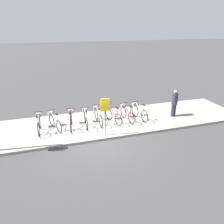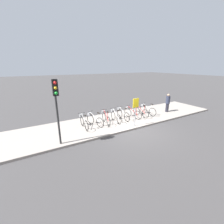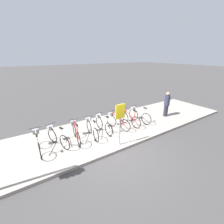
{
  "view_description": "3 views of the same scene",
  "coord_description": "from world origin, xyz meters",
  "px_view_note": "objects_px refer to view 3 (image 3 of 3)",
  "views": [
    {
      "loc": [
        -2.12,
        -8.75,
        5.15
      ],
      "look_at": [
        0.74,
        0.51,
        1.2
      ],
      "focal_mm": 35.0,
      "sensor_mm": 36.0,
      "label": 1
    },
    {
      "loc": [
        -5.63,
        -6.94,
        4.0
      ],
      "look_at": [
        -0.72,
        1.5,
        0.93
      ],
      "focal_mm": 24.0,
      "sensor_mm": 36.0,
      "label": 2
    },
    {
      "loc": [
        -2.99,
        -4.27,
        3.83
      ],
      "look_at": [
        0.68,
        1.44,
        1.22
      ],
      "focal_mm": 24.0,
      "sensor_mm": 36.0,
      "label": 3
    }
  ],
  "objects_px": {
    "parked_bicycle_4": "(103,124)",
    "parked_bicycle_7": "(138,115)",
    "pedestrian": "(167,104)",
    "parked_bicycle_5": "(117,121)",
    "parked_bicycle_3": "(92,128)",
    "sign_post": "(120,118)",
    "parked_bicycle_6": "(129,118)",
    "parked_bicycle_2": "(76,132)",
    "parked_bicycle_1": "(57,136)",
    "parked_bicycle_0": "(38,142)"
  },
  "relations": [
    {
      "from": "parked_bicycle_4",
      "to": "parked_bicycle_7",
      "type": "distance_m",
      "value": 2.34
    },
    {
      "from": "parked_bicycle_7",
      "to": "pedestrian",
      "type": "relative_size",
      "value": 0.99
    },
    {
      "from": "parked_bicycle_5",
      "to": "parked_bicycle_7",
      "type": "distance_m",
      "value": 1.56
    },
    {
      "from": "parked_bicycle_3",
      "to": "sign_post",
      "type": "xyz_separation_m",
      "value": [
        0.69,
        -1.36,
        0.85
      ]
    },
    {
      "from": "sign_post",
      "to": "parked_bicycle_6",
      "type": "bearing_deg",
      "value": 40.91
    },
    {
      "from": "parked_bicycle_2",
      "to": "sign_post",
      "type": "height_order",
      "value": "sign_post"
    },
    {
      "from": "parked_bicycle_1",
      "to": "parked_bicycle_3",
      "type": "xyz_separation_m",
      "value": [
        1.6,
        -0.11,
        0.0
      ]
    },
    {
      "from": "parked_bicycle_1",
      "to": "sign_post",
      "type": "xyz_separation_m",
      "value": [
        2.28,
        -1.47,
        0.85
      ]
    },
    {
      "from": "sign_post",
      "to": "parked_bicycle_0",
      "type": "bearing_deg",
      "value": 154.92
    },
    {
      "from": "parked_bicycle_0",
      "to": "pedestrian",
      "type": "xyz_separation_m",
      "value": [
        7.45,
        -0.29,
        0.39
      ]
    },
    {
      "from": "sign_post",
      "to": "parked_bicycle_2",
      "type": "bearing_deg",
      "value": 135.93
    },
    {
      "from": "parked_bicycle_2",
      "to": "parked_bicycle_4",
      "type": "height_order",
      "value": "same"
    },
    {
      "from": "parked_bicycle_7",
      "to": "sign_post",
      "type": "relative_size",
      "value": 0.83
    },
    {
      "from": "parked_bicycle_4",
      "to": "pedestrian",
      "type": "bearing_deg",
      "value": -4.87
    },
    {
      "from": "parked_bicycle_0",
      "to": "parked_bicycle_1",
      "type": "xyz_separation_m",
      "value": [
        0.75,
        0.05,
        0.0
      ]
    },
    {
      "from": "parked_bicycle_4",
      "to": "parked_bicycle_5",
      "type": "height_order",
      "value": "same"
    },
    {
      "from": "parked_bicycle_3",
      "to": "pedestrian",
      "type": "distance_m",
      "value": 5.13
    },
    {
      "from": "parked_bicycle_3",
      "to": "parked_bicycle_7",
      "type": "relative_size",
      "value": 1.01
    },
    {
      "from": "parked_bicycle_3",
      "to": "parked_bicycle_5",
      "type": "height_order",
      "value": "same"
    },
    {
      "from": "parked_bicycle_7",
      "to": "parked_bicycle_3",
      "type": "bearing_deg",
      "value": -178.75
    },
    {
      "from": "parked_bicycle_3",
      "to": "parked_bicycle_4",
      "type": "distance_m",
      "value": 0.71
    },
    {
      "from": "sign_post",
      "to": "parked_bicycle_1",
      "type": "bearing_deg",
      "value": 147.22
    },
    {
      "from": "parked_bicycle_0",
      "to": "parked_bicycle_3",
      "type": "bearing_deg",
      "value": -1.46
    },
    {
      "from": "parked_bicycle_1",
      "to": "parked_bicycle_4",
      "type": "height_order",
      "value": "same"
    },
    {
      "from": "parked_bicycle_3",
      "to": "parked_bicycle_7",
      "type": "distance_m",
      "value": 3.04
    },
    {
      "from": "parked_bicycle_6",
      "to": "parked_bicycle_4",
      "type": "bearing_deg",
      "value": 176.04
    },
    {
      "from": "parked_bicycle_0",
      "to": "parked_bicycle_1",
      "type": "distance_m",
      "value": 0.75
    },
    {
      "from": "pedestrian",
      "to": "sign_post",
      "type": "relative_size",
      "value": 0.84
    },
    {
      "from": "parked_bicycle_5",
      "to": "parked_bicycle_6",
      "type": "distance_m",
      "value": 0.81
    },
    {
      "from": "parked_bicycle_0",
      "to": "pedestrian",
      "type": "relative_size",
      "value": 1.01
    },
    {
      "from": "parked_bicycle_4",
      "to": "parked_bicycle_7",
      "type": "xyz_separation_m",
      "value": [
        2.34,
        -0.08,
        0.0
      ]
    },
    {
      "from": "pedestrian",
      "to": "parked_bicycle_5",
      "type": "bearing_deg",
      "value": 175.71
    },
    {
      "from": "parked_bicycle_6",
      "to": "pedestrian",
      "type": "xyz_separation_m",
      "value": [
        2.82,
        -0.27,
        0.39
      ]
    },
    {
      "from": "parked_bicycle_5",
      "to": "pedestrian",
      "type": "distance_m",
      "value": 3.65
    },
    {
      "from": "parked_bicycle_6",
      "to": "pedestrian",
      "type": "bearing_deg",
      "value": -5.38
    },
    {
      "from": "parked_bicycle_3",
      "to": "parked_bicycle_0",
      "type": "bearing_deg",
      "value": 178.54
    },
    {
      "from": "parked_bicycle_2",
      "to": "parked_bicycle_7",
      "type": "xyz_separation_m",
      "value": [
        3.8,
        0.02,
        0.0
      ]
    },
    {
      "from": "parked_bicycle_3",
      "to": "parked_bicycle_4",
      "type": "xyz_separation_m",
      "value": [
        0.7,
        0.14,
        0.0
      ]
    },
    {
      "from": "sign_post",
      "to": "parked_bicycle_3",
      "type": "bearing_deg",
      "value": 116.77
    },
    {
      "from": "parked_bicycle_1",
      "to": "parked_bicycle_6",
      "type": "bearing_deg",
      "value": -1.17
    },
    {
      "from": "parked_bicycle_2",
      "to": "pedestrian",
      "type": "xyz_separation_m",
      "value": [
        5.87,
        -0.28,
        0.39
      ]
    },
    {
      "from": "parked_bicycle_2",
      "to": "sign_post",
      "type": "distance_m",
      "value": 2.19
    },
    {
      "from": "parked_bicycle_1",
      "to": "parked_bicycle_7",
      "type": "relative_size",
      "value": 0.97
    },
    {
      "from": "parked_bicycle_0",
      "to": "parked_bicycle_7",
      "type": "distance_m",
      "value": 5.39
    },
    {
      "from": "parked_bicycle_1",
      "to": "parked_bicycle_2",
      "type": "height_order",
      "value": "same"
    },
    {
      "from": "parked_bicycle_5",
      "to": "parked_bicycle_4",
      "type": "bearing_deg",
      "value": 172.51
    },
    {
      "from": "parked_bicycle_0",
      "to": "parked_bicycle_4",
      "type": "distance_m",
      "value": 3.04
    },
    {
      "from": "parked_bicycle_7",
      "to": "pedestrian",
      "type": "xyz_separation_m",
      "value": [
        2.07,
        -0.3,
        0.39
      ]
    },
    {
      "from": "parked_bicycle_6",
      "to": "sign_post",
      "type": "distance_m",
      "value": 2.29
    },
    {
      "from": "parked_bicycle_4",
      "to": "parked_bicycle_5",
      "type": "distance_m",
      "value": 0.79
    }
  ]
}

